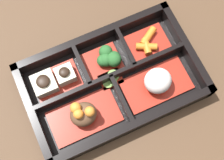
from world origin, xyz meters
name	(u,v)px	position (x,y,z in m)	size (l,w,h in m)	color
ground_plane	(112,84)	(0.00, 0.00, 0.00)	(3.00, 3.00, 0.00)	#4C3523
bento_base	(112,83)	(0.00, 0.00, 0.01)	(0.34, 0.21, 0.01)	black
bento_rim	(112,80)	(0.00, 0.00, 0.02)	(0.34, 0.21, 0.04)	black
bowl_rice	(157,82)	(-0.08, 0.04, 0.03)	(0.13, 0.07, 0.05)	maroon
bowl_stew	(83,115)	(0.08, 0.04, 0.03)	(0.13, 0.07, 0.06)	maroon
bowl_carrots	(147,43)	(-0.10, -0.05, 0.02)	(0.08, 0.06, 0.02)	maroon
bowl_greens	(108,58)	(-0.01, -0.04, 0.03)	(0.07, 0.06, 0.03)	maroon
bowl_tofu	(54,80)	(0.10, -0.05, 0.02)	(0.09, 0.06, 0.04)	maroon
bowl_pickles	(111,79)	(0.00, -0.01, 0.02)	(0.04, 0.03, 0.01)	maroon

